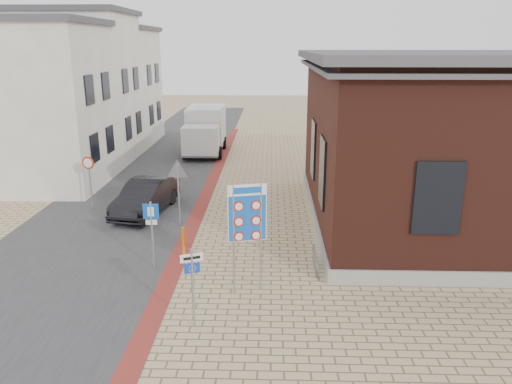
% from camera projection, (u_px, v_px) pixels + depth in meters
% --- Properties ---
extents(ground, '(120.00, 120.00, 0.00)m').
position_uv_depth(ground, '(230.00, 299.00, 14.43)').
color(ground, tan).
rests_on(ground, ground).
extents(road_strip, '(7.00, 60.00, 0.02)m').
position_uv_depth(road_strip, '(156.00, 171.00, 28.97)').
color(road_strip, '#38383A').
rests_on(road_strip, ground).
extents(curb_strip, '(0.60, 40.00, 0.02)m').
position_uv_depth(curb_strip, '(205.00, 196.00, 24.07)').
color(curb_strip, maroon).
rests_on(curb_strip, ground).
extents(brick_building, '(13.00, 13.00, 6.80)m').
position_uv_depth(brick_building, '(467.00, 138.00, 19.88)').
color(brick_building, gray).
rests_on(brick_building, ground).
extents(townhouse_near, '(7.40, 6.40, 8.30)m').
position_uv_depth(townhouse_near, '(30.00, 104.00, 25.07)').
color(townhouse_near, beige).
rests_on(townhouse_near, ground).
extents(townhouse_mid, '(7.40, 6.40, 9.10)m').
position_uv_depth(townhouse_mid, '(75.00, 87.00, 30.71)').
color(townhouse_mid, beige).
rests_on(townhouse_mid, ground).
extents(townhouse_far, '(7.40, 6.40, 8.30)m').
position_uv_depth(townhouse_far, '(106.00, 85.00, 36.57)').
color(townhouse_far, beige).
rests_on(townhouse_far, ground).
extents(bike_rack, '(0.08, 1.80, 0.60)m').
position_uv_depth(bike_rack, '(315.00, 260.00, 16.39)').
color(bike_rack, slate).
rests_on(bike_rack, ground).
extents(sedan, '(2.27, 4.60, 1.45)m').
position_uv_depth(sedan, '(146.00, 197.00, 21.62)').
color(sedan, black).
rests_on(sedan, ground).
extents(box_truck, '(2.55, 5.83, 3.04)m').
position_uv_depth(box_truck, '(205.00, 130.00, 33.26)').
color(box_truck, slate).
rests_on(box_truck, ground).
extents(border_sign, '(1.11, 0.32, 3.31)m').
position_uv_depth(border_sign, '(247.00, 215.00, 14.21)').
color(border_sign, gray).
rests_on(border_sign, ground).
extents(essen_sign, '(0.56, 0.26, 2.18)m').
position_uv_depth(essen_sign, '(192.00, 277.00, 12.61)').
color(essen_sign, gray).
rests_on(essen_sign, ground).
extents(parking_sign, '(0.50, 0.07, 2.28)m').
position_uv_depth(parking_sign, '(152.00, 224.00, 15.99)').
color(parking_sign, gray).
rests_on(parking_sign, ground).
extents(yield_sign, '(0.96, 0.10, 2.70)m').
position_uv_depth(yield_sign, '(178.00, 176.00, 19.67)').
color(yield_sign, gray).
rests_on(yield_sign, ground).
extents(speed_sign, '(0.56, 0.14, 2.40)m').
position_uv_depth(speed_sign, '(89.00, 174.00, 21.84)').
color(speed_sign, gray).
rests_on(speed_sign, ground).
extents(bollard, '(0.10, 0.10, 1.13)m').
position_uv_depth(bollard, '(183.00, 243.00, 17.01)').
color(bollard, orange).
rests_on(bollard, ground).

